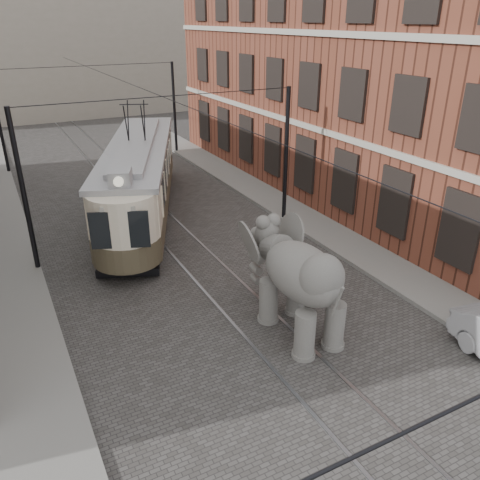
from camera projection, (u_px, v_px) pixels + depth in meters
ground at (246, 310)px, 15.69m from camera, size 120.00×120.00×0.00m
tram_rails at (246, 310)px, 15.68m from camera, size 1.54×80.00×0.02m
sidewalk_right at (387, 268)px, 18.17m from camera, size 2.00×60.00×0.15m
sidewalk_left at (31, 370)px, 12.93m from camera, size 2.00×60.00×0.15m
brick_building at (352, 73)px, 25.05m from camera, size 8.00×26.00×12.00m
distant_block at (43, 36)px, 45.01m from camera, size 28.00×10.00×14.00m
catenary at (180, 180)px, 18.38m from camera, size 11.00×30.20×6.00m
tram at (139, 161)px, 22.30m from camera, size 7.41×13.14×5.19m
elephant at (302, 287)px, 13.93m from camera, size 2.87×5.14×3.13m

